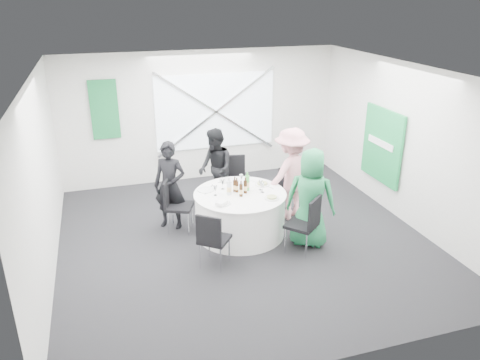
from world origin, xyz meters
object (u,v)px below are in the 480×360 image
object	(u,v)px
chair_front_left	(212,236)
person_woman_pink	(291,174)
person_man_back	(215,169)
person_woman_green	(311,198)
chair_back_left	(174,201)
chair_front_right	(307,221)
banquet_table	(240,214)
green_water_bottle	(247,183)
chair_back_right	(282,189)
chair_back	(234,178)
clear_water_bottle	(229,188)
person_man_back_left	(170,186)

from	to	relation	value
chair_front_left	person_woman_pink	bearing A→B (deg)	-106.53
chair_front_left	person_man_back	distance (m)	2.22
person_woman_green	chair_back_left	bearing A→B (deg)	5.44
person_woman_pink	chair_front_right	bearing A→B (deg)	60.07
person_man_back	banquet_table	bearing A→B (deg)	0.00
person_woman_green	green_water_bottle	world-z (taller)	person_woman_green
banquet_table	chair_back_right	bearing A→B (deg)	28.73
person_man_back	green_water_bottle	size ratio (longest dim) A/B	4.79
chair_back	chair_front_right	world-z (taller)	chair_back
chair_back_left	clear_water_bottle	world-z (taller)	clear_water_bottle
chair_back_right	person_man_back_left	bearing A→B (deg)	-120.97
chair_back_left	person_woman_green	distance (m)	2.32
chair_front_left	person_woman_green	size ratio (longest dim) A/B	0.56
person_man_back_left	chair_front_right	bearing A→B (deg)	-9.30
person_man_back_left	chair_back_right	bearing A→B (deg)	27.90
person_man_back	person_woman_pink	bearing A→B (deg)	49.01
chair_front_right	clear_water_bottle	distance (m)	1.40
banquet_table	chair_front_right	distance (m)	1.25
chair_front_left	person_woman_pink	size ratio (longest dim) A/B	0.54
chair_back_right	chair_front_right	distance (m)	1.49
chair_back	clear_water_bottle	distance (m)	1.20
person_man_back	person_woman_green	xyz separation A→B (m)	(1.10, -1.86, 0.05)
chair_back	green_water_bottle	world-z (taller)	green_water_bottle
chair_back_right	chair_front_right	size ratio (longest dim) A/B	0.86
chair_front_left	green_water_bottle	distance (m)	1.38
chair_back	chair_back_left	size ratio (longest dim) A/B	1.06
banquet_table	green_water_bottle	world-z (taller)	green_water_bottle
chair_front_left	person_man_back_left	xyz separation A→B (m)	(-0.36, 1.54, 0.25)
chair_back_left	person_man_back	distance (m)	1.22
green_water_bottle	chair_back	bearing A→B (deg)	86.20
chair_back	chair_back_right	xyz separation A→B (m)	(0.77, -0.55, -0.11)
chair_back	person_man_back_left	xyz separation A→B (m)	(-1.30, -0.47, 0.19)
banquet_table	clear_water_bottle	bearing A→B (deg)	178.48
chair_back_left	banquet_table	bearing A→B (deg)	-90.00
chair_front_right	person_woman_pink	distance (m)	1.34
chair_front_right	clear_water_bottle	world-z (taller)	clear_water_bottle
chair_front_right	person_woman_pink	bearing A→B (deg)	-142.69
person_woman_green	clear_water_bottle	xyz separation A→B (m)	(-1.17, 0.67, 0.06)
person_man_back_left	green_water_bottle	size ratio (longest dim) A/B	4.83
chair_back_right	chair_front_right	xyz separation A→B (m)	(-0.18, -1.47, 0.09)
green_water_bottle	clear_water_bottle	world-z (taller)	green_water_bottle
chair_back_right	clear_water_bottle	distance (m)	1.36
chair_back_left	chair_back	bearing A→B (deg)	-39.89
person_woman_green	person_woman_pink	bearing A→B (deg)	-61.06
banquet_table	person_man_back_left	xyz separation A→B (m)	(-1.08, 0.63, 0.40)
chair_front_left	banquet_table	bearing A→B (deg)	-90.00
banquet_table	clear_water_bottle	distance (m)	0.53
chair_back	chair_front_left	world-z (taller)	chair_back
banquet_table	chair_front_left	size ratio (longest dim) A/B	1.70
chair_back	person_man_back	xyz separation A→B (m)	(-0.34, 0.11, 0.18)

